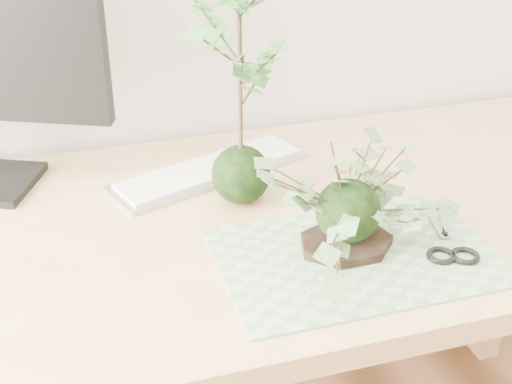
{
  "coord_description": "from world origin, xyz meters",
  "views": [
    {
      "loc": [
        -0.27,
        0.24,
        1.36
      ],
      "look_at": [
        0.0,
        1.14,
        0.84
      ],
      "focal_mm": 50.0,
      "sensor_mm": 36.0,
      "label": 1
    }
  ],
  "objects_px": {
    "keyboard": "(211,170)",
    "desk": "(264,258)",
    "ivy_kokedama": "(350,184)",
    "maple_kokedama": "(239,33)"
  },
  "relations": [
    {
      "from": "maple_kokedama",
      "to": "keyboard",
      "type": "height_order",
      "value": "maple_kokedama"
    },
    {
      "from": "maple_kokedama",
      "to": "ivy_kokedama",
      "type": "bearing_deg",
      "value": -59.83
    },
    {
      "from": "ivy_kokedama",
      "to": "maple_kokedama",
      "type": "height_order",
      "value": "maple_kokedama"
    },
    {
      "from": "desk",
      "to": "maple_kokedama",
      "type": "bearing_deg",
      "value": 110.57
    },
    {
      "from": "keyboard",
      "to": "desk",
      "type": "bearing_deg",
      "value": -93.54
    },
    {
      "from": "ivy_kokedama",
      "to": "keyboard",
      "type": "height_order",
      "value": "ivy_kokedama"
    },
    {
      "from": "ivy_kokedama",
      "to": "keyboard",
      "type": "xyz_separation_m",
      "value": [
        -0.14,
        0.31,
        -0.11
      ]
    },
    {
      "from": "ivy_kokedama",
      "to": "desk",
      "type": "bearing_deg",
      "value": 124.02
    },
    {
      "from": "ivy_kokedama",
      "to": "keyboard",
      "type": "relative_size",
      "value": 0.75
    },
    {
      "from": "desk",
      "to": "keyboard",
      "type": "xyz_separation_m",
      "value": [
        -0.05,
        0.18,
        0.1
      ]
    }
  ]
}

